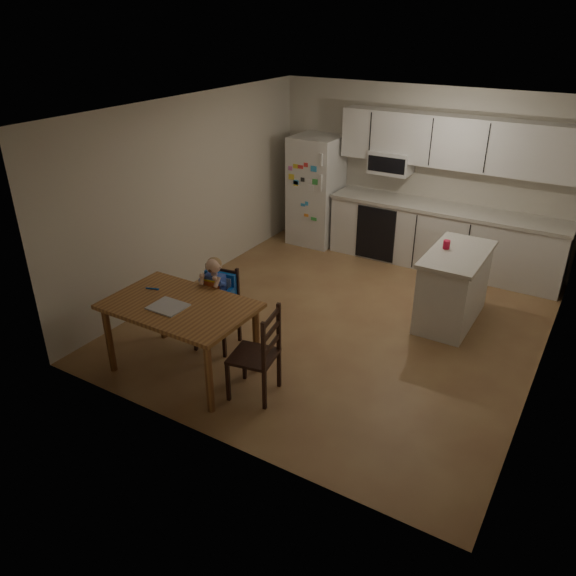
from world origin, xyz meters
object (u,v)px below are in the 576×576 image
at_px(red_cup, 447,245).
at_px(chair_side, 262,349).
at_px(refrigerator, 316,191).
at_px(kitchen_island, 453,287).
at_px(chair_booster, 217,293).
at_px(dining_table, 180,314).

height_order(red_cup, chair_side, red_cup).
xyz_separation_m(refrigerator, kitchen_island, (2.68, -1.46, -0.40)).
relative_size(refrigerator, kitchen_island, 1.40).
height_order(refrigerator, chair_booster, refrigerator).
bearing_deg(dining_table, refrigerator, 98.70).
relative_size(kitchen_island, red_cup, 11.94).
xyz_separation_m(red_cup, dining_table, (-1.91, -2.55, -0.26)).
distance_m(dining_table, chair_side, 0.96).
distance_m(refrigerator, chair_booster, 3.41).
relative_size(kitchen_island, chair_booster, 1.13).
xyz_separation_m(refrigerator, chair_side, (1.55, -3.90, -0.31)).
bearing_deg(refrigerator, chair_booster, -79.85).
relative_size(dining_table, chair_booster, 1.37).
relative_size(kitchen_island, chair_side, 1.28).
xyz_separation_m(refrigerator, red_cup, (2.52, -1.41, 0.10)).
bearing_deg(chair_booster, chair_side, -38.84).
relative_size(red_cup, chair_side, 0.11).
bearing_deg(chair_side, dining_table, -96.63).
height_order(refrigerator, kitchen_island, refrigerator).
height_order(chair_booster, chair_side, chair_booster).
xyz_separation_m(kitchen_island, chair_side, (-1.13, -2.44, 0.08)).
bearing_deg(chair_booster, refrigerator, 91.22).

